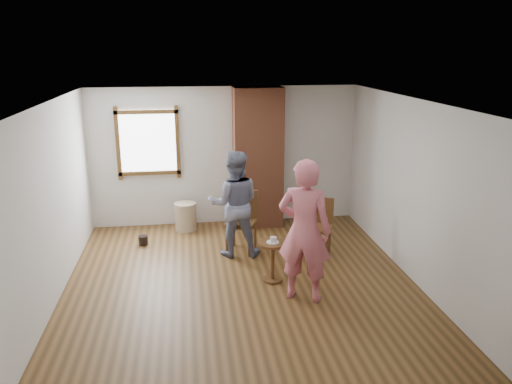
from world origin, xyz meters
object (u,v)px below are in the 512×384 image
man (234,204)px  person_pink (304,231)px  dining_chair_right (319,223)px  side_table (273,255)px  dining_chair_left (242,217)px  stoneware_crock (186,216)px

man → person_pink: 1.79m
dining_chair_right → man: size_ratio=0.53×
person_pink → side_table: bearing=-35.5°
dining_chair_left → man: (-0.15, -0.19, 0.30)m
dining_chair_left → side_table: bearing=-54.0°
stoneware_crock → person_pink: 3.35m
side_table → man: man is taller
side_table → person_pink: person_pink is taller
stoneware_crock → dining_chair_right: dining_chair_right is taller
man → side_table: bearing=118.3°
stoneware_crock → person_pink: (1.55, -2.88, 0.71)m
stoneware_crock → man: 1.61m
stoneware_crock → dining_chair_left: dining_chair_left is taller
dining_chair_right → man: 1.42m
dining_chair_left → person_pink: person_pink is taller
dining_chair_left → side_table: (0.29, -1.24, -0.16)m
side_table → dining_chair_left: bearing=103.3°
stoneware_crock → side_table: 2.63m
stoneware_crock → side_table: (1.24, -2.31, 0.14)m
stoneware_crock → man: man is taller
man → person_pink: person_pink is taller
dining_chair_left → dining_chair_right: dining_chair_left is taller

